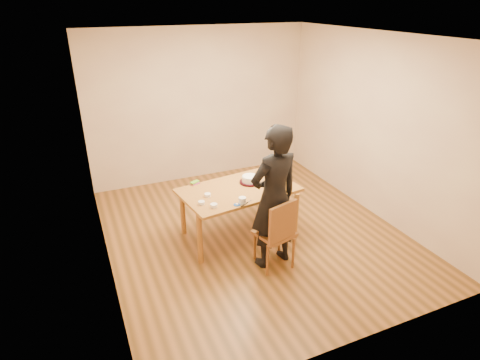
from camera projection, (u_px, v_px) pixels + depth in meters
name	position (u px, v px, depth m)	size (l,w,h in m)	color
room_shell	(243.00, 137.00, 5.56)	(4.00, 4.50, 2.70)	brown
dining_table	(239.00, 190.00, 5.44)	(1.55, 0.92, 0.04)	brown
dining_chair	(274.00, 233.00, 4.97)	(0.42, 0.42, 0.04)	brown
cake_plate	(250.00, 182.00, 5.60)	(0.29, 0.29, 0.02)	#C60D40
cake	(250.00, 179.00, 5.58)	(0.23, 0.23, 0.07)	white
frosting_dome	(250.00, 176.00, 5.56)	(0.22, 0.22, 0.03)	white
frosting_tub	(242.00, 200.00, 5.03)	(0.10, 0.10, 0.08)	white
frosting_lid	(237.00, 205.00, 5.01)	(0.09, 0.09, 0.01)	#18439D
frosting_dollop	(237.00, 204.00, 5.00)	(0.04, 0.04, 0.02)	white
ramekin_green	(214.00, 205.00, 4.95)	(0.09, 0.09, 0.04)	white
ramekin_yellow	(208.00, 195.00, 5.22)	(0.08, 0.08, 0.04)	white
ramekin_multi	(201.00, 203.00, 5.02)	(0.08, 0.08, 0.04)	white
candy_box_pink	(195.00, 183.00, 5.57)	(0.12, 0.06, 0.02)	#E736A5
candy_box_green	(195.00, 182.00, 5.56)	(0.13, 0.06, 0.02)	green
spatula	(245.00, 204.00, 5.02)	(0.15, 0.01, 0.01)	black
person	(274.00, 198.00, 4.81)	(0.67, 0.44, 1.84)	black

